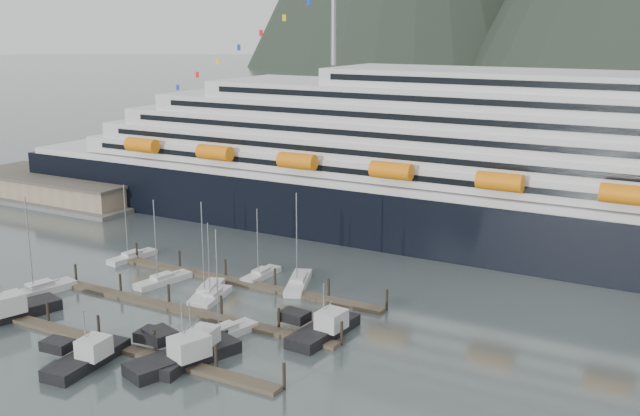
% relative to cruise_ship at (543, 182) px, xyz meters
% --- Properties ---
extents(ground, '(1600.00, 1600.00, 0.00)m').
position_rel_cruise_ship_xyz_m(ground, '(-30.03, -54.94, -12.04)').
color(ground, '#4B5758').
rests_on(ground, ground).
extents(cruise_ship, '(210.00, 30.40, 50.30)m').
position_rel_cruise_ship_xyz_m(cruise_ship, '(0.00, 0.00, 0.00)').
color(cruise_ship, black).
rests_on(cruise_ship, ground).
extents(warehouse, '(46.00, 20.00, 5.80)m').
position_rel_cruise_ship_xyz_m(warehouse, '(-102.03, -12.94, -9.79)').
color(warehouse, '#595956').
rests_on(warehouse, ground).
extents(dock_near, '(48.18, 2.28, 3.20)m').
position_rel_cruise_ship_xyz_m(dock_near, '(-34.95, -64.89, -11.73)').
color(dock_near, '#4D4131').
rests_on(dock_near, ground).
extents(dock_mid, '(48.18, 2.28, 3.20)m').
position_rel_cruise_ship_xyz_m(dock_mid, '(-34.95, -51.89, -11.73)').
color(dock_mid, '#4D4131').
rests_on(dock_mid, ground).
extents(dock_far, '(48.18, 2.28, 3.20)m').
position_rel_cruise_ship_xyz_m(dock_far, '(-34.95, -38.89, -11.73)').
color(dock_far, '#4D4131').
rests_on(dock_far, ground).
extents(sailboat_a, '(4.96, 10.52, 15.10)m').
position_rel_cruise_ship_xyz_m(sailboat_a, '(-57.03, -56.62, -11.59)').
color(sailboat_a, silver).
rests_on(sailboat_a, ground).
extents(sailboat_b, '(4.30, 9.68, 13.43)m').
position_rel_cruise_ship_xyz_m(sailboat_b, '(-44.72, -44.50, -11.63)').
color(sailboat_b, silver).
rests_on(sailboat_b, ground).
extents(sailboat_c, '(4.17, 8.80, 11.86)m').
position_rel_cruise_ship_xyz_m(sailboat_c, '(-33.90, -46.40, -11.64)').
color(sailboat_c, silver).
rests_on(sailboat_c, ground).
extents(sailboat_d, '(6.20, 10.86, 14.47)m').
position_rel_cruise_ship_xyz_m(sailboat_d, '(-35.76, -45.38, -11.62)').
color(sailboat_d, silver).
rests_on(sailboat_d, ground).
extents(sailboat_e, '(3.31, 9.09, 13.16)m').
position_rel_cruise_ship_xyz_m(sailboat_e, '(-57.03, -37.91, -11.63)').
color(sailboat_e, silver).
rests_on(sailboat_e, ground).
extents(sailboat_f, '(2.30, 7.97, 11.39)m').
position_rel_cruise_ship_xyz_m(sailboat_f, '(-33.44, -34.95, -11.64)').
color(sailboat_f, silver).
rests_on(sailboat_f, ground).
extents(sailboat_g, '(6.43, 10.85, 14.86)m').
position_rel_cruise_ship_xyz_m(sailboat_g, '(-26.49, -35.47, -11.61)').
color(sailboat_g, silver).
rests_on(sailboat_g, ground).
extents(sailboat_h, '(4.58, 9.40, 14.45)m').
position_rel_cruise_ship_xyz_m(sailboat_h, '(-24.75, -55.91, -11.61)').
color(sailboat_h, silver).
rests_on(sailboat_h, ground).
extents(trawler_a, '(11.70, 15.22, 8.11)m').
position_rel_cruise_ship_xyz_m(trawler_a, '(-53.62, -65.73, -11.05)').
color(trawler_a, black).
rests_on(trawler_a, ground).
extents(trawler_b, '(8.73, 11.45, 7.25)m').
position_rel_cruise_ship_xyz_m(trawler_b, '(-33.80, -69.96, -11.12)').
color(trawler_b, black).
rests_on(trawler_b, ground).
extents(trawler_c, '(10.29, 14.48, 7.23)m').
position_rel_cruise_ship_xyz_m(trawler_c, '(-25.15, -62.12, -11.12)').
color(trawler_c, black).
rests_on(trawler_c, ground).
extents(trawler_d, '(11.21, 14.06, 8.07)m').
position_rel_cruise_ship_xyz_m(trawler_d, '(-24.42, -64.26, -11.05)').
color(trawler_d, black).
rests_on(trawler_d, ground).
extents(trawler_e, '(9.04, 11.86, 7.58)m').
position_rel_cruise_ship_xyz_m(trawler_e, '(-14.35, -49.63, -11.09)').
color(trawler_e, black).
rests_on(trawler_e, ground).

